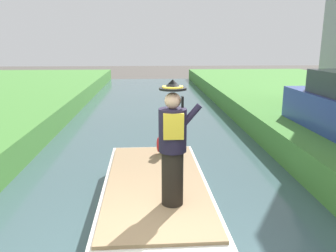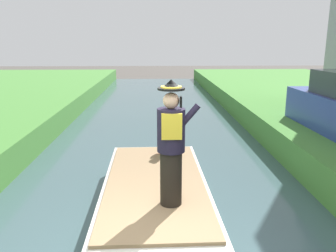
{
  "view_description": "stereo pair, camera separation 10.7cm",
  "coord_description": "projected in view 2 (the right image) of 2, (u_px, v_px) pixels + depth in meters",
  "views": [
    {
      "loc": [
        -0.09,
        -3.73,
        3.07
      ],
      "look_at": [
        0.23,
        2.14,
        1.61
      ],
      "focal_mm": 36.82,
      "sensor_mm": 36.0,
      "label": 1
    },
    {
      "loc": [
        0.02,
        -3.74,
        3.07
      ],
      "look_at": [
        0.23,
        2.14,
        1.61
      ],
      "focal_mm": 36.82,
      "sensor_mm": 36.0,
      "label": 2
    }
  ],
  "objects": [
    {
      "name": "parrot_plush",
      "position": [
        166.0,
        143.0,
        7.36
      ],
      "size": [
        0.36,
        0.35,
        0.57
      ],
      "color": "green",
      "rests_on": "boat"
    },
    {
      "name": "boat",
      "position": [
        155.0,
        197.0,
        6.06
      ],
      "size": [
        1.87,
        4.23,
        0.61
      ],
      "color": "silver",
      "rests_on": "canal_water"
    },
    {
      "name": "person_pirate",
      "position": [
        171.0,
        144.0,
        4.91
      ],
      "size": [
        0.61,
        0.42,
        1.85
      ],
      "rotation": [
        0.0,
        0.0,
        -0.29
      ],
      "color": "black",
      "rests_on": "boat"
    }
  ]
}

